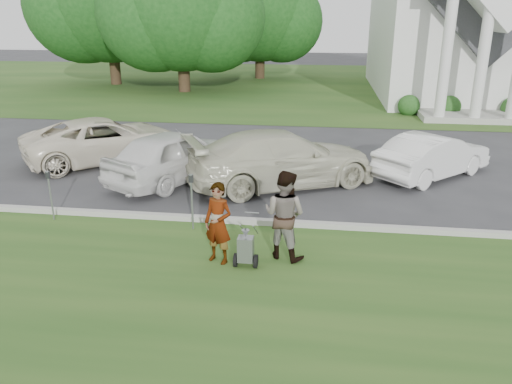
% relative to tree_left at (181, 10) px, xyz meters
% --- Properties ---
extents(ground, '(120.00, 120.00, 0.00)m').
position_rel_tree_left_xyz_m(ground, '(8.01, -21.99, -5.11)').
color(ground, '#333335').
rests_on(ground, ground).
extents(grass_strip, '(80.00, 7.00, 0.01)m').
position_rel_tree_left_xyz_m(grass_strip, '(8.01, -24.99, -5.11)').
color(grass_strip, '#234818').
rests_on(grass_strip, ground).
extents(church_lawn, '(80.00, 30.00, 0.01)m').
position_rel_tree_left_xyz_m(church_lawn, '(8.01, 5.01, -5.11)').
color(church_lawn, '#234818').
rests_on(church_lawn, ground).
extents(curb, '(80.00, 0.18, 0.15)m').
position_rel_tree_left_xyz_m(curb, '(8.01, -21.44, -5.04)').
color(curb, '#9E9E93').
rests_on(curb, ground).
extents(tree_left, '(10.63, 8.40, 9.71)m').
position_rel_tree_left_xyz_m(tree_left, '(0.00, 0.00, 0.00)').
color(tree_left, '#332316').
rests_on(tree_left, ground).
extents(tree_far, '(11.64, 9.20, 10.73)m').
position_rel_tree_left_xyz_m(tree_far, '(-6.00, 3.00, 0.58)').
color(tree_far, '#332316').
rests_on(tree_far, ground).
extents(tree_back, '(9.61, 7.60, 8.89)m').
position_rel_tree_left_xyz_m(tree_back, '(4.00, 8.00, -0.38)').
color(tree_back, '#332316').
rests_on(tree_back, ground).
extents(striping_cart, '(0.48, 0.95, 0.88)m').
position_rel_tree_left_xyz_m(striping_cart, '(7.80, -23.59, -4.73)').
color(striping_cart, black).
rests_on(striping_cart, ground).
extents(person_left, '(0.73, 0.61, 1.69)m').
position_rel_tree_left_xyz_m(person_left, '(7.22, -23.45, -4.26)').
color(person_left, '#999999').
rests_on(person_left, ground).
extents(person_right, '(1.12, 1.02, 1.88)m').
position_rel_tree_left_xyz_m(person_right, '(8.52, -23.05, -4.17)').
color(person_right, '#999999').
rests_on(person_right, ground).
extents(parking_meter_near, '(0.10, 0.09, 1.37)m').
position_rel_tree_left_xyz_m(parking_meter_near, '(6.28, -21.92, -4.25)').
color(parking_meter_near, gray).
rests_on(parking_meter_near, ground).
extents(parking_meter_far, '(0.09, 0.08, 1.27)m').
position_rel_tree_left_xyz_m(parking_meter_far, '(2.71, -21.84, -4.31)').
color(parking_meter_far, gray).
rests_on(parking_meter_far, ground).
extents(car_a, '(5.75, 5.35, 1.50)m').
position_rel_tree_left_xyz_m(car_a, '(1.82, -16.57, -4.36)').
color(car_a, beige).
rests_on(car_a, ground).
extents(car_b, '(3.86, 4.98, 1.59)m').
position_rel_tree_left_xyz_m(car_b, '(4.82, -18.31, -4.32)').
color(car_b, white).
rests_on(car_b, ground).
extents(car_c, '(6.06, 4.61, 1.63)m').
position_rel_tree_left_xyz_m(car_c, '(8.07, -18.35, -4.29)').
color(car_c, beige).
rests_on(car_c, ground).
extents(car_d, '(4.01, 3.95, 1.38)m').
position_rel_tree_left_xyz_m(car_d, '(12.64, -16.93, -4.42)').
color(car_d, white).
rests_on(car_d, ground).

